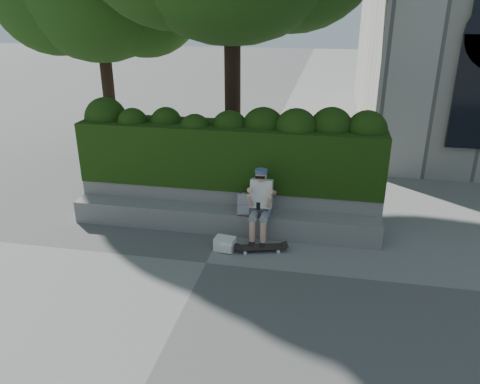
% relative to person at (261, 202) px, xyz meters
% --- Properties ---
extents(ground, '(80.00, 80.00, 0.00)m').
position_rel_person_xyz_m(ground, '(-0.77, -1.07, -0.75)').
color(ground, slate).
rests_on(ground, ground).
extents(bench_ledge, '(6.00, 0.45, 0.45)m').
position_rel_person_xyz_m(bench_ledge, '(-0.77, 0.18, -0.53)').
color(bench_ledge, gray).
rests_on(bench_ledge, ground).
extents(planter_wall, '(6.00, 0.50, 0.75)m').
position_rel_person_xyz_m(planter_wall, '(-0.77, 0.66, -0.38)').
color(planter_wall, gray).
rests_on(planter_wall, ground).
extents(hedge, '(6.00, 1.00, 1.20)m').
position_rel_person_xyz_m(hedge, '(-0.77, 0.88, 0.60)').
color(hedge, black).
rests_on(hedge, planter_wall).
extents(person, '(0.40, 0.76, 1.38)m').
position_rel_person_xyz_m(person, '(0.00, 0.00, 0.00)').
color(person, slate).
rests_on(person, ground).
extents(skateboard, '(0.88, 0.43, 0.09)m').
position_rel_person_xyz_m(skateboard, '(0.09, -0.47, -0.68)').
color(skateboard, black).
rests_on(skateboard, ground).
extents(backpack_plaid, '(0.28, 0.16, 0.41)m').
position_rel_person_xyz_m(backpack_plaid, '(-0.31, 0.08, -0.10)').
color(backpack_plaid, '#9E9EA2').
rests_on(backpack_plaid, bench_ledge).
extents(backpack_ground, '(0.39, 0.29, 0.23)m').
position_rel_person_xyz_m(backpack_ground, '(-0.56, -0.54, -0.64)').
color(backpack_ground, white).
rests_on(backpack_ground, ground).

